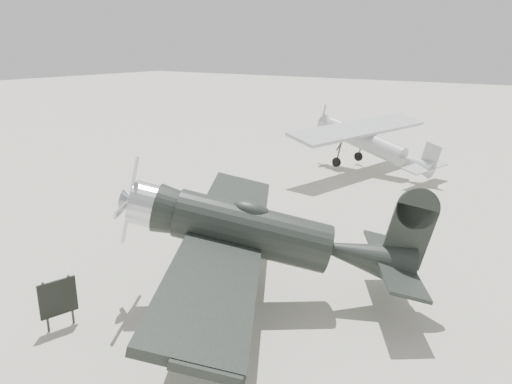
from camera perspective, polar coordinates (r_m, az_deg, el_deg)
ground at (r=16.40m, az=-11.87°, el=-6.99°), size 160.00×160.00×0.00m
lowwing_monoplane at (r=12.60m, az=1.20°, el=-4.96°), size 8.57×10.08×3.47m
highwing_monoplane at (r=26.54m, az=12.84°, el=6.01°), size 7.16×10.01×2.83m
sign_board at (r=12.75m, az=-21.69°, el=-11.26°), size 0.29×0.86×1.27m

